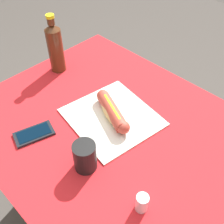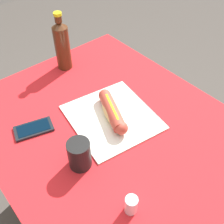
% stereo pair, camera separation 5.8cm
% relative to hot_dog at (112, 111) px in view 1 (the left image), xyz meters
% --- Properties ---
extents(ground_plane, '(6.00, 6.00, 0.00)m').
position_rel_hot_dog_xyz_m(ground_plane, '(-0.02, 0.03, -0.78)').
color(ground_plane, '#47423D').
rests_on(ground_plane, ground).
extents(dining_table, '(1.02, 0.83, 0.74)m').
position_rel_hot_dog_xyz_m(dining_table, '(-0.02, 0.03, -0.18)').
color(dining_table, brown).
rests_on(dining_table, ground).
extents(paper_wrapper, '(0.35, 0.34, 0.01)m').
position_rel_hot_dog_xyz_m(paper_wrapper, '(-0.00, -0.00, -0.03)').
color(paper_wrapper, silver).
rests_on(paper_wrapper, dining_table).
extents(hot_dog, '(0.22, 0.12, 0.05)m').
position_rel_hot_dog_xyz_m(hot_dog, '(0.00, 0.00, 0.00)').
color(hot_dog, '#DBB26B').
rests_on(hot_dog, paper_wrapper).
extents(cell_phone, '(0.11, 0.15, 0.01)m').
position_rel_hot_dog_xyz_m(cell_phone, '(0.14, 0.25, -0.03)').
color(cell_phone, black).
rests_on(cell_phone, dining_table).
extents(soda_bottle, '(0.07, 0.07, 0.26)m').
position_rel_hot_dog_xyz_m(soda_bottle, '(0.39, -0.05, 0.08)').
color(soda_bottle, '#4C2814').
rests_on(soda_bottle, dining_table).
extents(drinking_cup, '(0.07, 0.07, 0.10)m').
position_rel_hot_dog_xyz_m(drinking_cup, '(-0.09, 0.21, 0.02)').
color(drinking_cup, black).
rests_on(drinking_cup, dining_table).
extents(salt_shaker, '(0.04, 0.04, 0.06)m').
position_rel_hot_dog_xyz_m(salt_shaker, '(-0.31, 0.19, -0.00)').
color(salt_shaker, silver).
rests_on(salt_shaker, dining_table).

